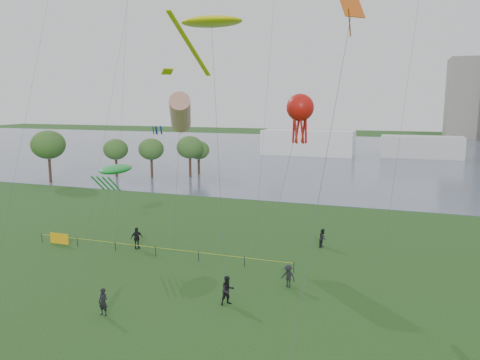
% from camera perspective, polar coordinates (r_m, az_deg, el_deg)
% --- Properties ---
extents(lake, '(400.00, 120.00, 0.08)m').
position_cam_1_polar(lake, '(119.21, 14.40, 3.04)').
color(lake, slate).
rests_on(lake, ground_plane).
extents(building_low, '(16.00, 18.00, 28.00)m').
position_cam_1_polar(building_low, '(187.42, 26.35, 8.92)').
color(building_low, gray).
rests_on(building_low, ground_plane).
extents(pavilion_left, '(22.00, 8.00, 6.00)m').
position_cam_1_polar(pavilion_left, '(115.61, 8.29, 4.53)').
color(pavilion_left, white).
rests_on(pavilion_left, ground_plane).
extents(pavilion_right, '(18.00, 7.00, 5.00)m').
position_cam_1_polar(pavilion_right, '(116.65, 21.24, 3.77)').
color(pavilion_right, silver).
rests_on(pavilion_right, ground_plane).
extents(trees, '(24.05, 20.01, 8.42)m').
position_cam_1_polar(trees, '(81.13, -13.62, 3.85)').
color(trees, '#382419').
rests_on(trees, ground_plane).
extents(fence, '(24.07, 0.07, 1.05)m').
position_cam_1_polar(fence, '(44.06, -17.28, -7.29)').
color(fence, black).
rests_on(fence, ground_plane).
extents(spectator_a, '(1.16, 1.17, 1.90)m').
position_cam_1_polar(spectator_a, '(31.04, -1.51, -13.31)').
color(spectator_a, black).
rests_on(spectator_a, ground_plane).
extents(spectator_b, '(1.18, 0.86, 1.64)m').
position_cam_1_polar(spectator_b, '(33.89, 5.90, -11.58)').
color(spectator_b, black).
rests_on(spectator_b, ground_plane).
extents(spectator_c, '(1.00, 1.23, 1.96)m').
position_cam_1_polar(spectator_c, '(42.98, -12.50, -6.92)').
color(spectator_c, black).
rests_on(spectator_c, ground_plane).
extents(spectator_f, '(0.65, 0.45, 1.72)m').
position_cam_1_polar(spectator_f, '(30.81, -16.34, -14.08)').
color(spectator_f, black).
rests_on(spectator_f, ground_plane).
extents(spectator_g, '(0.78, 0.93, 1.69)m').
position_cam_1_polar(spectator_g, '(43.09, 10.06, -6.98)').
color(spectator_g, black).
rests_on(spectator_g, ground_plane).
extents(kite_stingray, '(6.65, 10.16, 19.97)m').
position_cam_1_polar(kite_stingray, '(40.98, -3.56, 18.64)').
color(kite_stingray, '#3F3F42').
extents(kite_windsock, '(4.33, 6.95, 13.91)m').
position_cam_1_polar(kite_windsock, '(44.81, -7.30, 8.11)').
color(kite_windsock, '#3F3F42').
extents(kite_creature, '(2.20, 6.24, 7.49)m').
position_cam_1_polar(kite_creature, '(42.64, -14.94, 1.23)').
color(kite_creature, '#3F3F42').
extents(kite_octopus, '(2.21, 9.37, 13.64)m').
position_cam_1_polar(kite_octopus, '(38.41, 7.35, 8.65)').
color(kite_octopus, '#3F3F42').
extents(kite_delta, '(1.64, 13.70, 19.07)m').
position_cam_1_polar(kite_delta, '(28.78, 13.16, 18.12)').
color(kite_delta, '#3F3F42').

